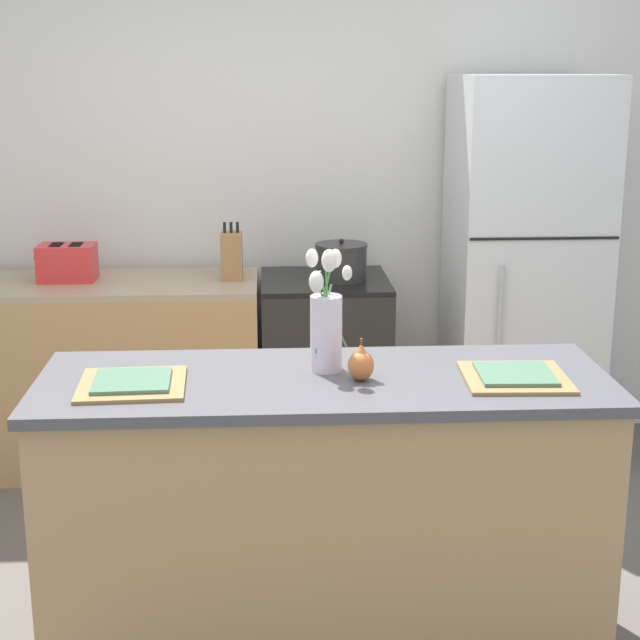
{
  "coord_description": "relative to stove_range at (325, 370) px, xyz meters",
  "views": [
    {
      "loc": [
        -0.18,
        -2.92,
        1.89
      ],
      "look_at": [
        0.0,
        0.25,
        1.05
      ],
      "focal_mm": 55.0,
      "sensor_mm": 36.0,
      "label": 1
    }
  ],
  "objects": [
    {
      "name": "plate_setting_left",
      "position": [
        -0.69,
        -1.65,
        0.49
      ],
      "size": [
        0.33,
        0.33,
        0.02
      ],
      "color": "olive",
      "rests_on": "kitchen_island"
    },
    {
      "name": "ground_plane",
      "position": [
        -0.1,
        -1.6,
        -0.45
      ],
      "size": [
        10.0,
        10.0,
        0.0
      ],
      "primitive_type": "plane",
      "color": "#59544F"
    },
    {
      "name": "refrigerator",
      "position": [
        0.95,
        0.0,
        0.47
      ],
      "size": [
        0.68,
        0.67,
        1.84
      ],
      "color": "silver",
      "rests_on": "ground_plane"
    },
    {
      "name": "cooking_pot",
      "position": [
        0.08,
        -0.02,
        0.54
      ],
      "size": [
        0.25,
        0.25,
        0.19
      ],
      "color": "#2D2D2D",
      "rests_on": "stove_range"
    },
    {
      "name": "flower_vase",
      "position": [
        -0.09,
        -1.53,
        0.65
      ],
      "size": [
        0.15,
        0.14,
        0.4
      ],
      "color": "silver",
      "rests_on": "kitchen_island"
    },
    {
      "name": "back_wall",
      "position": [
        -0.1,
        0.4,
        0.9
      ],
      "size": [
        5.2,
        0.08,
        2.7
      ],
      "color": "silver",
      "rests_on": "ground_plane"
    },
    {
      "name": "back_counter",
      "position": [
        -1.16,
        0.0,
        0.0
      ],
      "size": [
        1.68,
        0.6,
        0.9
      ],
      "color": "tan",
      "rests_on": "ground_plane"
    },
    {
      "name": "plate_setting_right",
      "position": [
        0.49,
        -1.65,
        0.49
      ],
      "size": [
        0.33,
        0.33,
        0.02
      ],
      "color": "olive",
      "rests_on": "kitchen_island"
    },
    {
      "name": "knife_block",
      "position": [
        -0.44,
        0.02,
        0.56
      ],
      "size": [
        0.1,
        0.14,
        0.27
      ],
      "color": "#A37547",
      "rests_on": "back_counter"
    },
    {
      "name": "stove_range",
      "position": [
        0.0,
        0.0,
        0.0
      ],
      "size": [
        0.6,
        0.61,
        0.9
      ],
      "color": "black",
      "rests_on": "ground_plane"
    },
    {
      "name": "kitchen_island",
      "position": [
        -0.1,
        -1.6,
        0.02
      ],
      "size": [
        1.8,
        0.66,
        0.93
      ],
      "color": "tan",
      "rests_on": "ground_plane"
    },
    {
      "name": "toaster",
      "position": [
        -1.2,
        0.03,
        0.54
      ],
      "size": [
        0.28,
        0.18,
        0.17
      ],
      "color": "red",
      "rests_on": "back_counter"
    },
    {
      "name": "pear_figurine",
      "position": [
        0.01,
        -1.64,
        0.54
      ],
      "size": [
        0.08,
        0.08,
        0.13
      ],
      "color": "#C66B33",
      "rests_on": "kitchen_island"
    }
  ]
}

